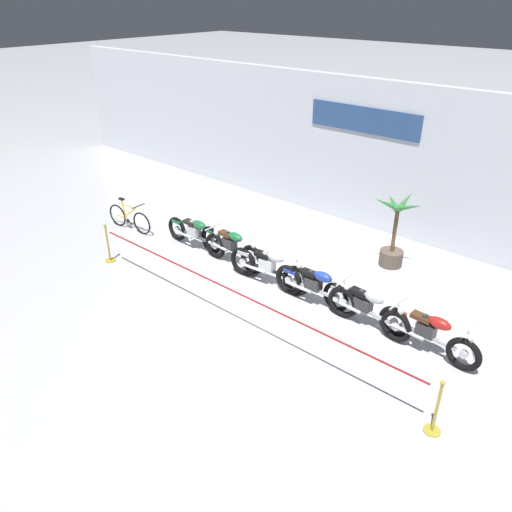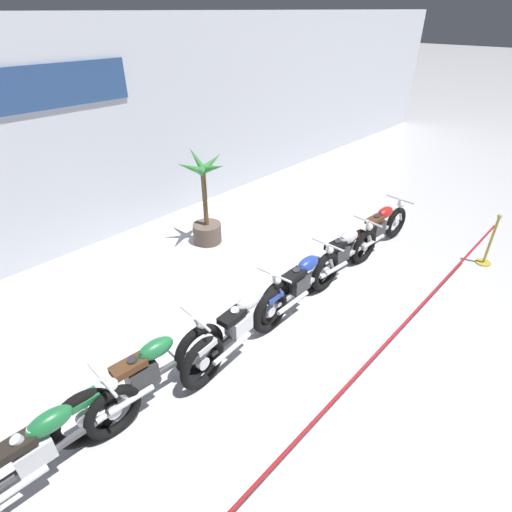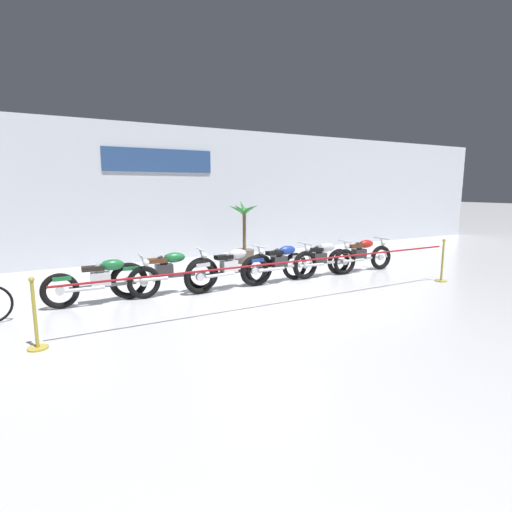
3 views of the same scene
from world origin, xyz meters
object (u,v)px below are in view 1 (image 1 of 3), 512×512
Objects in this scene: potted_palm_left_of_row at (393,239)px; stanchion_far_left at (187,275)px; motorcycle_blue_3 at (315,287)px; bicycle at (129,218)px; motorcycle_silver_2 at (269,267)px; motorcycle_red_5 at (428,333)px; motorcycle_green_1 at (231,246)px; stanchion_mid_left at (435,415)px; motorcycle_green_0 at (195,234)px; motorcycle_silver_4 at (365,307)px.

potted_palm_left_of_row is 0.23× the size of stanchion_far_left.
motorcycle_blue_3 is 6.41m from bicycle.
motorcycle_silver_2 is 1.07× the size of motorcycle_red_5.
motorcycle_blue_3 reaches higher than motorcycle_red_5.
motorcycle_green_1 is 5.35m from motorcycle_red_5.
stanchion_mid_left is at bearing -0.00° from stanchion_far_left.
potted_palm_left_of_row is 1.86× the size of stanchion_mid_left.
motorcycle_green_0 is 0.26× the size of stanchion_far_left.
motorcycle_silver_2 is at bearing 159.72° from stanchion_mid_left.
motorcycle_blue_3 is at bearing -178.37° from motorcycle_silver_4.
motorcycle_silver_4 is 2.94m from stanchion_mid_left.
motorcycle_red_5 is (2.60, 0.04, -0.01)m from motorcycle_blue_3.
stanchion_mid_left reaches higher than motorcycle_silver_2.
stanchion_far_left reaches higher than motorcycle_silver_4.
motorcycle_red_5 is 2.06m from stanchion_mid_left.
motorcycle_silver_2 reaches higher than motorcycle_red_5.
motorcycle_silver_2 is at bearing 179.80° from motorcycle_blue_3.
stanchion_far_left is (1.83, -1.95, 0.26)m from motorcycle_green_0.
potted_palm_left_of_row is (0.43, 2.79, 0.27)m from motorcycle_blue_3.
motorcycle_blue_3 is at bearing 153.12° from stanchion_mid_left.
motorcycle_silver_2 is at bearing 64.29° from stanchion_far_left.
motorcycle_silver_2 is 0.26× the size of stanchion_far_left.
motorcycle_silver_4 and motorcycle_red_5 have the same top height.
motorcycle_silver_4 is (2.56, 0.03, -0.01)m from motorcycle_silver_2.
potted_palm_left_of_row reaches higher than stanchion_far_left.
motorcycle_silver_4 is 0.25× the size of stanchion_far_left.
motorcycle_red_5 is at bearing 1.94° from bicycle.
motorcycle_silver_4 is 3.89m from stanchion_far_left.
potted_palm_left_of_row is at bearing 128.34° from motorcycle_red_5.
motorcycle_red_5 is at bearing -51.66° from potted_palm_left_of_row.
motorcycle_green_1 is at bearing 105.62° from stanchion_far_left.
motorcycle_green_1 reaches higher than motorcycle_green_0.
motorcycle_green_1 is 1.38× the size of bicycle.
bicycle reaches higher than motorcycle_green_0.
bicycle is (-9.00, -0.31, -0.09)m from motorcycle_red_5.
motorcycle_red_5 is 5.14m from stanchion_far_left.
bicycle is at bearing -176.96° from motorcycle_silver_2.
motorcycle_green_0 is 2.41m from bicycle.
motorcycle_blue_3 is 0.25× the size of stanchion_far_left.
stanchion_far_left is (-0.87, -1.80, 0.25)m from motorcycle_silver_2.
stanchion_far_left is at bearing -74.38° from motorcycle_green_1.
motorcycle_green_0 is at bearing 177.75° from motorcycle_blue_3.
stanchion_far_left is (0.56, -1.99, 0.25)m from motorcycle_green_1.
motorcycle_blue_3 is 2.60m from motorcycle_red_5.
stanchion_mid_left is (6.28, -1.99, -0.11)m from motorcycle_green_1.
motorcycle_blue_3 is (1.33, -0.00, -0.01)m from motorcycle_silver_2.
motorcycle_green_0 is 0.99× the size of motorcycle_silver_2.
stanchion_mid_left is (7.56, -1.95, -0.10)m from motorcycle_green_0.
stanchion_far_left is at bearing 180.00° from stanchion_mid_left.
motorcycle_blue_3 is 1.23m from motorcycle_silver_4.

